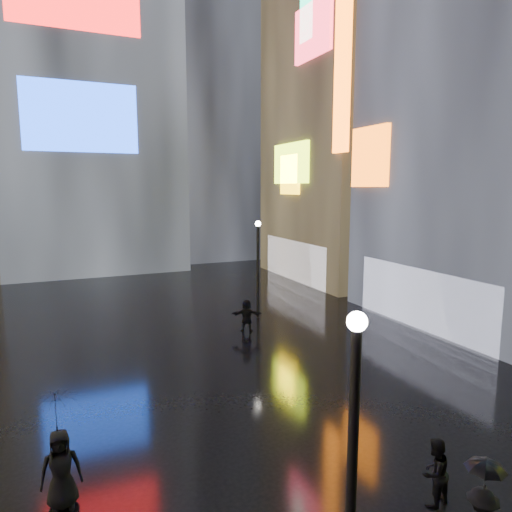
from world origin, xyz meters
TOP-DOWN VIEW (x-y plane):
  - ground at (0.00, 20.00)m, footprint 140.00×140.00m
  - building_right_far at (15.98, 30.00)m, footprint 10.28×12.00m
  - tower_main at (-3.00, 43.97)m, footprint 16.00×14.20m
  - tower_flank_right at (9.00, 46.00)m, footprint 12.00×12.00m
  - lamp_near at (-1.33, 5.44)m, footprint 0.30×0.30m
  - lamp_far at (4.52, 21.99)m, footprint 0.30×0.30m
  - pedestrian_1 at (2.11, 7.10)m, footprint 0.84×0.70m
  - pedestrian_4 at (-5.36, 10.30)m, footprint 0.88×0.58m
  - pedestrian_5 at (3.02, 19.98)m, footprint 1.54×1.03m
  - umbrella_1 at (1.61, 5.49)m, footprint 0.84×0.84m
  - umbrella_2 at (-5.36, 10.30)m, footprint 1.33×1.32m

SIDE VIEW (x-z plane):
  - ground at x=0.00m, z-range 0.00..0.00m
  - pedestrian_1 at x=2.11m, z-range 0.00..1.53m
  - pedestrian_5 at x=3.02m, z-range 0.00..1.59m
  - pedestrian_4 at x=-5.36m, z-range 0.00..1.78m
  - umbrella_1 at x=1.61m, z-range 1.55..2.15m
  - umbrella_2 at x=-5.36m, z-range 1.78..2.67m
  - lamp_near at x=-1.33m, z-range 0.34..5.54m
  - lamp_far at x=4.52m, z-range 0.34..5.54m
  - building_right_far at x=15.98m, z-range -0.02..27.98m
  - tower_flank_right at x=9.00m, z-range 0.00..34.00m
  - tower_main at x=-3.00m, z-range 0.01..42.01m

